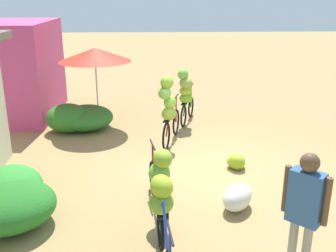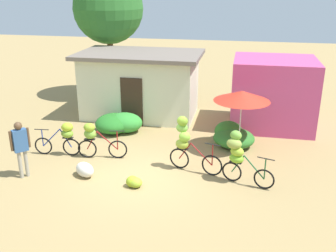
{
  "view_description": "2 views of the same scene",
  "coord_description": "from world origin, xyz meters",
  "px_view_note": "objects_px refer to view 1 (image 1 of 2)",
  "views": [
    {
      "loc": [
        -7.58,
        1.07,
        3.54
      ],
      "look_at": [
        0.43,
        0.72,
        0.81
      ],
      "focal_mm": 42.12,
      "sensor_mm": 36.0,
      "label": 1
    },
    {
      "loc": [
        2.88,
        -10.27,
        5.57
      ],
      "look_at": [
        0.61,
        1.16,
        1.24
      ],
      "focal_mm": 41.53,
      "sensor_mm": 36.0,
      "label": 2
    }
  ],
  "objects_px": {
    "bicycle_by_shop": "(186,93)",
    "banana_pile_on_ground": "(236,161)",
    "bicycle_center_loaded": "(169,107)",
    "bicycle_leftmost": "(163,213)",
    "person_vendor": "(305,205)",
    "bicycle_near_pile": "(160,176)",
    "shop_pink": "(5,70)",
    "market_umbrella": "(95,55)",
    "produce_sack": "(237,197)"
  },
  "relations": [
    {
      "from": "bicycle_by_shop",
      "to": "banana_pile_on_ground",
      "type": "distance_m",
      "value": 3.13
    },
    {
      "from": "bicycle_center_loaded",
      "to": "banana_pile_on_ground",
      "type": "relative_size",
      "value": 2.85
    },
    {
      "from": "bicycle_leftmost",
      "to": "bicycle_by_shop",
      "type": "bearing_deg",
      "value": -7.96
    },
    {
      "from": "bicycle_leftmost",
      "to": "person_vendor",
      "type": "bearing_deg",
      "value": -107.02
    },
    {
      "from": "bicycle_near_pile",
      "to": "bicycle_by_shop",
      "type": "xyz_separation_m",
      "value": [
        4.73,
        -0.83,
        0.19
      ]
    },
    {
      "from": "shop_pink",
      "to": "bicycle_near_pile",
      "type": "height_order",
      "value": "shop_pink"
    },
    {
      "from": "market_umbrella",
      "to": "shop_pink",
      "type": "bearing_deg",
      "value": 66.88
    },
    {
      "from": "produce_sack",
      "to": "bicycle_near_pile",
      "type": "bearing_deg",
      "value": 97.39
    },
    {
      "from": "shop_pink",
      "to": "bicycle_by_shop",
      "type": "relative_size",
      "value": 2.0
    },
    {
      "from": "bicycle_near_pile",
      "to": "person_vendor",
      "type": "height_order",
      "value": "person_vendor"
    },
    {
      "from": "bicycle_leftmost",
      "to": "bicycle_near_pile",
      "type": "bearing_deg",
      "value": 0.79
    },
    {
      "from": "bicycle_center_loaded",
      "to": "produce_sack",
      "type": "bearing_deg",
      "value": -160.5
    },
    {
      "from": "bicycle_by_shop",
      "to": "banana_pile_on_ground",
      "type": "xyz_separation_m",
      "value": [
        -2.92,
        -0.83,
        -0.78
      ]
    },
    {
      "from": "shop_pink",
      "to": "produce_sack",
      "type": "bearing_deg",
      "value": -135.03
    },
    {
      "from": "banana_pile_on_ground",
      "to": "person_vendor",
      "type": "relative_size",
      "value": 0.35
    },
    {
      "from": "banana_pile_on_ground",
      "to": "produce_sack",
      "type": "bearing_deg",
      "value": 168.65
    },
    {
      "from": "shop_pink",
      "to": "bicycle_center_loaded",
      "type": "bearing_deg",
      "value": -120.81
    },
    {
      "from": "banana_pile_on_ground",
      "to": "market_umbrella",
      "type": "bearing_deg",
      "value": 48.19
    },
    {
      "from": "banana_pile_on_ground",
      "to": "person_vendor",
      "type": "distance_m",
      "value": 3.55
    },
    {
      "from": "market_umbrella",
      "to": "bicycle_by_shop",
      "type": "relative_size",
      "value": 1.35
    },
    {
      "from": "market_umbrella",
      "to": "produce_sack",
      "type": "distance_m",
      "value": 5.67
    },
    {
      "from": "market_umbrella",
      "to": "person_vendor",
      "type": "relative_size",
      "value": 1.22
    },
    {
      "from": "bicycle_leftmost",
      "to": "bicycle_center_loaded",
      "type": "height_order",
      "value": "bicycle_center_loaded"
    },
    {
      "from": "produce_sack",
      "to": "banana_pile_on_ground",
      "type": "bearing_deg",
      "value": -11.35
    },
    {
      "from": "market_umbrella",
      "to": "bicycle_by_shop",
      "type": "bearing_deg",
      "value": -89.64
    },
    {
      "from": "shop_pink",
      "to": "bicycle_near_pile",
      "type": "relative_size",
      "value": 1.93
    },
    {
      "from": "shop_pink",
      "to": "market_umbrella",
      "type": "xyz_separation_m",
      "value": [
        -1.2,
        -2.82,
        0.6
      ]
    },
    {
      "from": "bicycle_by_shop",
      "to": "banana_pile_on_ground",
      "type": "height_order",
      "value": "bicycle_by_shop"
    },
    {
      "from": "shop_pink",
      "to": "banana_pile_on_ground",
      "type": "distance_m",
      "value": 7.43
    },
    {
      "from": "bicycle_near_pile",
      "to": "banana_pile_on_ground",
      "type": "relative_size",
      "value": 2.68
    },
    {
      "from": "shop_pink",
      "to": "bicycle_leftmost",
      "type": "xyz_separation_m",
      "value": [
        -7.01,
        -4.42,
        -0.67
      ]
    },
    {
      "from": "market_umbrella",
      "to": "bicycle_leftmost",
      "type": "height_order",
      "value": "market_umbrella"
    },
    {
      "from": "bicycle_leftmost",
      "to": "banana_pile_on_ground",
      "type": "bearing_deg",
      "value": -29.52
    },
    {
      "from": "person_vendor",
      "to": "bicycle_leftmost",
      "type": "bearing_deg",
      "value": 72.98
    },
    {
      "from": "shop_pink",
      "to": "bicycle_near_pile",
      "type": "xyz_separation_m",
      "value": [
        -5.92,
        -4.41,
        -0.64
      ]
    },
    {
      "from": "person_vendor",
      "to": "market_umbrella",
      "type": "bearing_deg",
      "value": 27.6
    },
    {
      "from": "market_umbrella",
      "to": "bicycle_leftmost",
      "type": "bearing_deg",
      "value": -164.58
    },
    {
      "from": "market_umbrella",
      "to": "person_vendor",
      "type": "xyz_separation_m",
      "value": [
        -6.33,
        -3.31,
        -0.89
      ]
    },
    {
      "from": "shop_pink",
      "to": "market_umbrella",
      "type": "bearing_deg",
      "value": -113.12
    },
    {
      "from": "market_umbrella",
      "to": "bicycle_near_pile",
      "type": "xyz_separation_m",
      "value": [
        -4.71,
        -1.58,
        -1.25
      ]
    },
    {
      "from": "bicycle_center_loaded",
      "to": "bicycle_leftmost",
      "type": "bearing_deg",
      "value": 176.29
    },
    {
      "from": "bicycle_near_pile",
      "to": "bicycle_leftmost",
      "type": "bearing_deg",
      "value": -179.21
    },
    {
      "from": "bicycle_by_shop",
      "to": "market_umbrella",
      "type": "bearing_deg",
      "value": 90.36
    },
    {
      "from": "market_umbrella",
      "to": "bicycle_near_pile",
      "type": "relative_size",
      "value": 1.3
    },
    {
      "from": "banana_pile_on_ground",
      "to": "bicycle_center_loaded",
      "type": "bearing_deg",
      "value": 46.39
    },
    {
      "from": "shop_pink",
      "to": "banana_pile_on_ground",
      "type": "height_order",
      "value": "shop_pink"
    },
    {
      "from": "shop_pink",
      "to": "bicycle_center_loaded",
      "type": "xyz_separation_m",
      "value": [
        -2.8,
        -4.69,
        -0.4
      ]
    },
    {
      "from": "bicycle_near_pile",
      "to": "person_vendor",
      "type": "xyz_separation_m",
      "value": [
        -1.61,
        -1.72,
        0.36
      ]
    },
    {
      "from": "bicycle_near_pile",
      "to": "person_vendor",
      "type": "bearing_deg",
      "value": -133.15
    },
    {
      "from": "market_umbrella",
      "to": "banana_pile_on_ground",
      "type": "relative_size",
      "value": 3.5
    }
  ]
}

